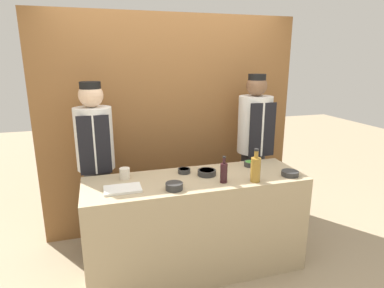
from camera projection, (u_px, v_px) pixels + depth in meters
ground_plane at (196, 267)px, 3.07m from camera, size 14.00×14.00×0.00m
cabinet_wall at (171, 125)px, 3.65m from camera, size 2.85×0.18×2.40m
counter at (196, 225)px, 2.95m from camera, size 1.96×0.64×0.91m
sauce_bowl_red at (207, 172)px, 2.90m from camera, size 0.17×0.17×0.05m
sauce_bowl_brown at (184, 171)px, 2.96m from camera, size 0.12×0.12×0.04m
sauce_bowl_white at (174, 186)px, 2.58m from camera, size 0.14×0.14×0.06m
sauce_bowl_green at (250, 164)px, 3.14m from camera, size 0.12×0.12×0.05m
sauce_bowl_purple at (290, 173)px, 2.89m from camera, size 0.15×0.15×0.04m
cutting_board at (123, 189)px, 2.57m from camera, size 0.30×0.19×0.02m
bottle_wine at (224, 172)px, 2.72m from camera, size 0.06×0.06×0.23m
bottle_vinegar at (256, 169)px, 2.73m from camera, size 0.09×0.09×0.29m
cup_cream at (125, 173)px, 2.81m from camera, size 0.09×0.09×0.10m
chef_left at (96, 164)px, 3.10m from camera, size 0.35×0.35×1.74m
chef_right at (254, 148)px, 3.56m from camera, size 0.36×0.36×1.78m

